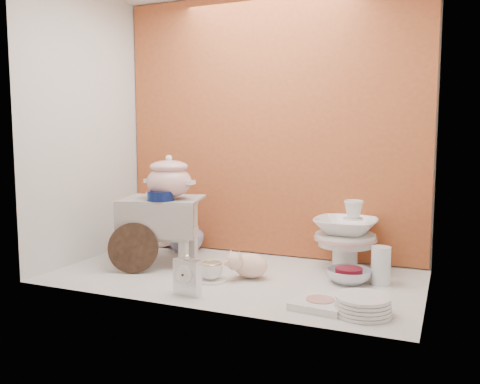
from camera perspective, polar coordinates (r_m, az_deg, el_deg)
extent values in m
plane|color=silver|center=(2.53, -0.60, -9.51)|extent=(1.80, 1.80, 0.00)
cube|color=#B2592C|center=(2.90, 3.38, 7.51)|extent=(1.80, 0.06, 1.50)
cube|color=silver|center=(2.92, -17.19, 7.23)|extent=(0.06, 1.00, 1.50)
cube|color=silver|center=(2.23, 21.24, 7.38)|extent=(0.06, 1.00, 1.50)
cylinder|color=#091547|center=(2.64, -9.01, -0.42)|extent=(0.14, 0.14, 0.05)
imported|color=white|center=(3.04, -6.18, -4.64)|extent=(0.29, 0.29, 0.23)
cube|color=silver|center=(2.23, -6.03, -9.40)|extent=(0.13, 0.06, 0.18)
ellipsoid|color=beige|center=(2.47, 1.18, -8.31)|extent=(0.27, 0.23, 0.13)
cylinder|color=white|center=(2.44, -3.29, -9.99)|extent=(0.17, 0.17, 0.01)
imported|color=white|center=(2.43, -3.29, -8.91)|extent=(0.14, 0.14, 0.08)
cube|color=white|center=(2.12, 9.11, -12.39)|extent=(0.23, 0.23, 0.03)
cylinder|color=white|center=(2.06, 13.79, -12.39)|extent=(0.25, 0.25, 0.07)
imported|color=silver|center=(2.47, 12.27, -9.32)|extent=(0.28, 0.28, 0.07)
cylinder|color=silver|center=(2.46, 15.74, -8.06)|extent=(0.11, 0.11, 0.18)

